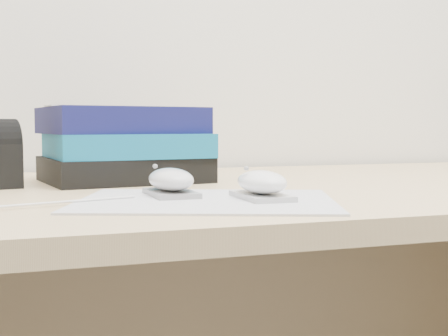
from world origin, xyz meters
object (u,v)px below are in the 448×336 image
object	(u,v)px
desk	(228,312)
mouse_front	(262,184)
book_stack	(124,145)
mouse_rear	(171,182)

from	to	relation	value
desk	mouse_front	distance (m)	0.38
desk	book_stack	bearing A→B (deg)	160.27
mouse_rear	book_stack	size ratio (longest dim) A/B	0.36
desk	book_stack	world-z (taller)	book_stack
desk	mouse_rear	bearing A→B (deg)	-127.29
mouse_rear	mouse_front	distance (m)	0.13
desk	mouse_rear	world-z (taller)	mouse_rear
desk	book_stack	size ratio (longest dim) A/B	5.47
mouse_rear	mouse_front	bearing A→B (deg)	-35.40
mouse_rear	book_stack	bearing A→B (deg)	93.76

